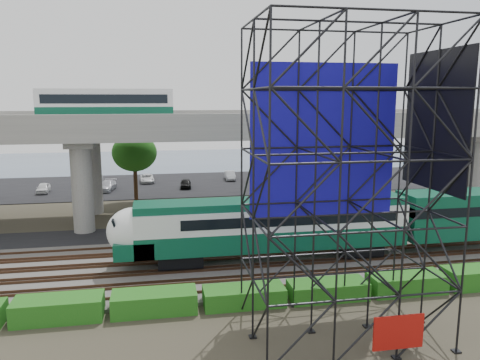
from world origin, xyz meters
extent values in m
plane|color=#474233|center=(0.00, 0.00, 0.00)|extent=(140.00, 140.00, 0.00)
cube|color=slate|center=(0.00, 2.00, 0.10)|extent=(90.00, 12.00, 0.20)
cube|color=black|center=(0.00, 10.50, 0.04)|extent=(90.00, 5.00, 0.08)
cube|color=black|center=(0.00, 34.00, 0.04)|extent=(90.00, 18.00, 0.08)
cube|color=#42556C|center=(0.00, 56.00, 0.01)|extent=(140.00, 40.00, 0.03)
cube|color=#472D1E|center=(0.00, -2.72, 0.28)|extent=(90.00, 0.08, 0.16)
cube|color=#472D1E|center=(0.00, -1.28, 0.28)|extent=(90.00, 0.08, 0.16)
cube|color=#472D1E|center=(0.00, -0.72, 0.28)|extent=(90.00, 0.08, 0.16)
cube|color=#472D1E|center=(0.00, 0.72, 0.28)|extent=(90.00, 0.08, 0.16)
cube|color=#472D1E|center=(0.00, 1.28, 0.28)|extent=(90.00, 0.08, 0.16)
cube|color=#472D1E|center=(0.00, 2.72, 0.28)|extent=(90.00, 0.08, 0.16)
cube|color=#472D1E|center=(0.00, 3.28, 0.28)|extent=(90.00, 0.08, 0.16)
cube|color=#472D1E|center=(0.00, 4.72, 0.28)|extent=(90.00, 0.08, 0.16)
cube|color=#472D1E|center=(0.00, 5.28, 0.28)|extent=(90.00, 0.08, 0.16)
cube|color=#472D1E|center=(0.00, 6.72, 0.28)|extent=(90.00, 0.08, 0.16)
cube|color=black|center=(-2.26, 2.00, 0.81)|extent=(3.00, 2.20, 0.90)
cube|color=black|center=(10.74, 2.00, 0.81)|extent=(3.00, 2.20, 0.90)
cube|color=#0A4830|center=(4.24, 2.00, 1.96)|extent=(19.00, 3.00, 1.40)
cube|color=silver|center=(4.24, 2.00, 3.41)|extent=(19.00, 3.00, 1.50)
cube|color=#0A4830|center=(4.24, 2.00, 4.41)|extent=(19.00, 2.60, 0.50)
cube|color=black|center=(5.24, 2.00, 3.46)|extent=(15.00, 3.06, 0.70)
ellipsoid|color=silver|center=(-5.26, 2.00, 2.86)|extent=(3.60, 3.00, 3.20)
cube|color=#0A4830|center=(-5.26, 2.00, 1.81)|extent=(2.60, 3.00, 1.10)
cube|color=black|center=(-6.36, 2.00, 3.36)|extent=(0.48, 2.00, 1.09)
cube|color=#0A4830|center=(18.24, 2.00, 2.96)|extent=(8.00, 3.00, 3.40)
cube|color=#9E9B93|center=(0.00, 16.00, 8.60)|extent=(80.00, 12.00, 1.20)
cube|color=#9E9B93|center=(0.00, 10.25, 9.75)|extent=(80.00, 0.50, 1.10)
cube|color=#9E9B93|center=(0.00, 21.75, 9.75)|extent=(80.00, 0.50, 1.10)
cylinder|color=#9E9B93|center=(-10.00, 12.50, 4.00)|extent=(1.80, 1.80, 8.00)
cylinder|color=#9E9B93|center=(-10.00, 19.50, 4.00)|extent=(1.80, 1.80, 8.00)
cube|color=#9E9B93|center=(-10.00, 16.00, 7.70)|extent=(2.40, 9.00, 0.60)
cylinder|color=#9E9B93|center=(10.00, 12.50, 4.00)|extent=(1.80, 1.80, 8.00)
cylinder|color=#9E9B93|center=(10.00, 19.50, 4.00)|extent=(1.80, 1.80, 8.00)
cube|color=#9E9B93|center=(10.00, 16.00, 7.70)|extent=(2.40, 9.00, 0.60)
cylinder|color=#9E9B93|center=(28.00, 12.50, 4.00)|extent=(1.80, 1.80, 8.00)
cylinder|color=#9E9B93|center=(28.00, 19.50, 4.00)|extent=(1.80, 1.80, 8.00)
cube|color=#9E9B93|center=(28.00, 16.00, 7.70)|extent=(2.40, 9.00, 0.60)
cube|color=black|center=(-7.97, 16.00, 9.55)|extent=(12.00, 2.50, 0.70)
cube|color=#0A4830|center=(-7.97, 16.00, 10.35)|extent=(12.00, 2.50, 0.90)
cube|color=silver|center=(-7.97, 16.00, 11.45)|extent=(12.00, 2.50, 1.30)
cube|color=black|center=(-7.97, 16.00, 11.50)|extent=(11.00, 2.56, 0.80)
cube|color=silver|center=(-7.97, 16.00, 12.25)|extent=(12.00, 2.40, 0.30)
cube|color=#140EA1|center=(5.23, -4.95, 9.30)|extent=(8.10, 0.08, 8.25)
cube|color=black|center=(9.78, -8.00, 10.50)|extent=(0.06, 5.40, 6.75)
cube|color=#AB120C|center=(6.73, -11.05, 1.30)|extent=(2.40, 0.08, 1.60)
cube|color=black|center=(5.23, -8.00, 0.04)|extent=(9.36, 6.36, 0.08)
cube|color=#155C15|center=(-9.00, -4.30, 0.60)|extent=(4.60, 1.80, 1.20)
cube|color=#155C15|center=(-4.00, -4.30, 0.58)|extent=(4.60, 1.80, 1.15)
cube|color=#155C15|center=(1.00, -4.30, 0.52)|extent=(4.60, 1.80, 1.03)
cube|color=#155C15|center=(6.00, -4.30, 0.51)|extent=(4.60, 1.80, 1.01)
cube|color=#155C15|center=(11.00, -4.30, 0.56)|extent=(4.60, 1.80, 1.12)
cube|color=#155C15|center=(16.00, -4.30, 0.60)|extent=(4.60, 1.80, 1.20)
cylinder|color=#382314|center=(14.00, 12.50, 2.40)|extent=(0.44, 0.44, 4.80)
ellipsoid|color=#155C15|center=(14.00, 12.50, 5.60)|extent=(4.94, 4.94, 4.18)
cylinder|color=#382314|center=(-6.00, 24.00, 2.40)|extent=(0.44, 0.44, 4.80)
ellipsoid|color=#155C15|center=(-6.00, 24.00, 5.60)|extent=(4.94, 4.94, 4.18)
imported|color=black|center=(-3.23, 11.11, 0.76)|extent=(4.92, 2.29, 1.36)
imported|color=white|center=(-17.43, 31.00, 0.66)|extent=(1.58, 3.51, 1.17)
imported|color=#A4A7AB|center=(-11.53, 36.00, 0.64)|extent=(1.27, 3.44, 1.12)
imported|color=#B2B3BA|center=(-9.81, 31.00, 0.69)|extent=(2.34, 4.42, 1.22)
imported|color=silver|center=(-4.96, 36.00, 0.63)|extent=(2.03, 4.04, 1.10)
imported|color=black|center=(0.02, 31.00, 0.65)|extent=(1.58, 3.46, 1.15)
imported|color=#ABAEB3|center=(6.65, 36.00, 0.69)|extent=(1.48, 3.78, 1.23)
imported|color=silver|center=(10.91, 31.00, 0.71)|extent=(2.81, 4.63, 1.25)
imported|color=#B9BDC1|center=(17.68, 36.00, 0.73)|extent=(3.18, 5.04, 1.30)
camera|label=1|loc=(-3.68, -28.80, 11.61)|focal=35.00mm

